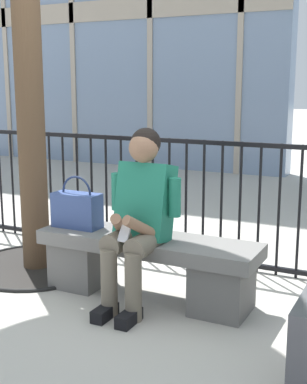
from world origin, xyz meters
name	(u,v)px	position (x,y,z in m)	size (l,w,h in m)	color
ground_plane	(147,297)	(0.00, 0.00, 0.00)	(60.00, 60.00, 0.00)	#B2ADA3
stone_bench	(147,261)	(0.00, 0.00, 0.27)	(1.60, 0.44, 0.45)	slate
seated_person_with_phone	(139,213)	(0.01, -0.13, 0.65)	(0.52, 0.66, 1.21)	#6B6051
handbag_on_bench	(77,209)	(-0.58, -0.01, 0.59)	(0.36, 0.16, 0.39)	#33477F
plaza_railing	(195,201)	(0.00, 0.87, 0.53)	(9.95, 0.04, 1.05)	black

